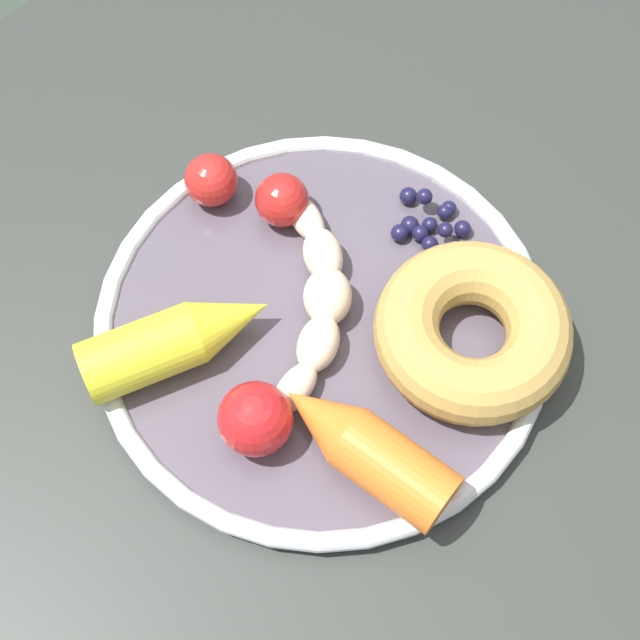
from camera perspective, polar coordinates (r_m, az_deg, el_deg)
The scene contains 11 objects.
ground_plane at distance 1.30m, azimuth -0.91°, elevation -16.35°, with size 6.00×6.00×0.00m, color #364236.
dining_table at distance 0.66m, azimuth -1.74°, elevation -6.29°, with size 1.10×0.72×0.77m.
plate at distance 0.56m, azimuth -0.00°, elevation -0.13°, with size 0.28×0.28×0.02m.
banana at distance 0.55m, azimuth -0.16°, elevation 1.41°, with size 0.12×0.12×0.03m.
carrot_orange at distance 0.51m, azimuth 2.81°, elevation -8.09°, with size 0.05×0.11×0.04m.
carrot_yellow at distance 0.54m, azimuth -8.99°, elevation -1.21°, with size 0.12×0.08×0.04m.
donut at distance 0.54m, azimuth 9.65°, elevation -0.66°, with size 0.12×0.12×0.04m, color #B89147.
blueberry_pile at distance 0.59m, azimuth 6.78°, elevation 6.26°, with size 0.05×0.05×0.02m.
tomato_near at distance 0.58m, azimuth -2.43°, elevation 7.61°, with size 0.04×0.04×0.04m, color red.
tomato_mid at distance 0.60m, azimuth -6.93°, elevation 8.80°, with size 0.04×0.04×0.04m, color red.
tomato_far at distance 0.51m, azimuth -4.12°, elevation -6.27°, with size 0.04×0.04×0.04m, color red.
Camera 1 is at (0.14, 0.18, 1.28)m, focal length 50.47 mm.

